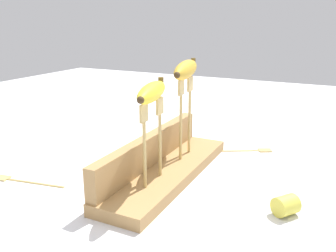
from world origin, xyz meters
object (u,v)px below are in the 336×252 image
(banana_raised_left, at_px, (152,92))
(fork_fallen_far, at_px, (19,180))
(fork_stand_right, at_px, (185,111))
(banana_raised_right, at_px, (186,69))
(banana_chunk_far, at_px, (286,205))
(fork_fallen_near, at_px, (251,150))
(fork_stand_left, at_px, (152,134))

(banana_raised_left, distance_m, fork_fallen_far, 0.39)
(fork_stand_right, bearing_deg, banana_raised_right, -168.27)
(fork_stand_right, relative_size, banana_chunk_far, 3.41)
(fork_fallen_near, xyz_separation_m, fork_fallen_far, (-0.44, 0.43, -0.00))
(banana_raised_right, distance_m, fork_fallen_near, 0.33)
(banana_raised_left, bearing_deg, fork_stand_right, 0.01)
(fork_stand_left, height_order, fork_stand_right, fork_stand_right)
(fork_stand_left, distance_m, banana_raised_right, 0.20)
(banana_raised_left, bearing_deg, fork_fallen_far, 106.42)
(banana_raised_left, height_order, fork_fallen_near, banana_raised_left)
(banana_chunk_far, bearing_deg, banana_raised_left, 96.59)
(banana_raised_right, distance_m, fork_fallen_far, 0.47)
(fork_stand_left, xyz_separation_m, fork_fallen_near, (0.35, -0.13, -0.13))
(fork_stand_left, distance_m, banana_raised_left, 0.09)
(fork_fallen_far, bearing_deg, fork_stand_right, -49.64)
(fork_stand_right, height_order, banana_raised_left, banana_raised_left)
(fork_stand_right, xyz_separation_m, banana_raised_left, (-0.17, -0.00, 0.08))
(banana_raised_right, bearing_deg, fork_stand_right, 11.73)
(fork_fallen_near, xyz_separation_m, banana_chunk_far, (-0.32, -0.14, 0.02))
(fork_stand_left, xyz_separation_m, banana_raised_right, (0.17, -0.00, 0.11))
(banana_raised_left, distance_m, fork_fallen_near, 0.43)
(fork_stand_left, relative_size, fork_fallen_far, 0.94)
(banana_raised_right, height_order, fork_fallen_far, banana_raised_right)
(fork_fallen_far, bearing_deg, banana_raised_left, -73.58)
(fork_stand_right, distance_m, fork_fallen_near, 0.26)
(banana_raised_right, relative_size, banana_chunk_far, 3.43)
(fork_fallen_near, bearing_deg, banana_raised_left, 159.67)
(fork_stand_left, xyz_separation_m, banana_raised_left, (-0.00, -0.00, 0.09))
(fork_stand_right, bearing_deg, banana_raised_left, -179.99)
(banana_raised_right, xyz_separation_m, fork_fallen_far, (-0.26, 0.31, -0.24))
(banana_raised_left, height_order, banana_raised_right, banana_raised_right)
(fork_stand_right, distance_m, banana_chunk_far, 0.33)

